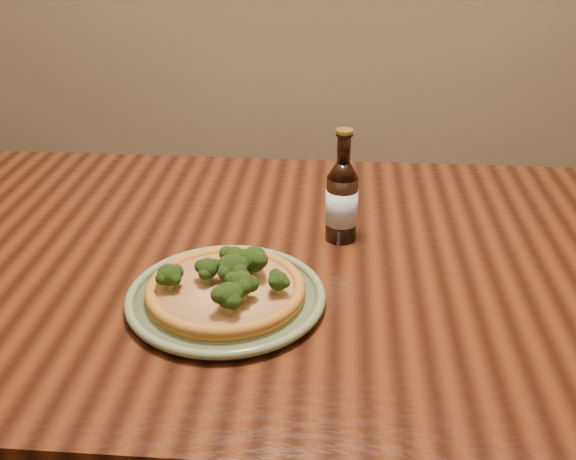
# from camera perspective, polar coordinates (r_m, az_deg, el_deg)

# --- Properties ---
(table) EXTENTS (1.60, 0.90, 0.75)m
(table) POSITION_cam_1_polar(r_m,az_deg,el_deg) (1.20, -7.13, -5.95)
(table) COLOR #401D0D
(table) RESTS_ON ground
(plate) EXTENTS (0.30, 0.30, 0.02)m
(plate) POSITION_cam_1_polar(r_m,az_deg,el_deg) (1.01, -5.26, -5.67)
(plate) COLOR #627752
(plate) RESTS_ON table
(pizza) EXTENTS (0.24, 0.24, 0.07)m
(pizza) POSITION_cam_1_polar(r_m,az_deg,el_deg) (1.00, -5.21, -4.82)
(pizza) COLOR #A76D25
(pizza) RESTS_ON plate
(beer_bottle) EXTENTS (0.06, 0.06, 0.20)m
(beer_bottle) POSITION_cam_1_polar(r_m,az_deg,el_deg) (1.16, 4.58, 2.54)
(beer_bottle) COLOR black
(beer_bottle) RESTS_ON table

